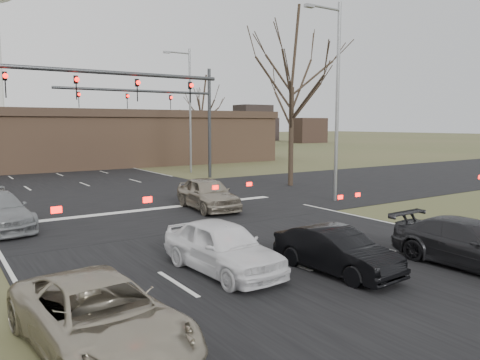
{
  "coord_description": "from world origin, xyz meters",
  "views": [
    {
      "loc": [
        -8.46,
        -7.26,
        4.0
      ],
      "look_at": [
        0.76,
        6.57,
        2.0
      ],
      "focal_mm": 35.0,
      "sensor_mm": 36.0,
      "label": 1
    }
  ],
  "objects_px": {
    "car_white_sedan": "(222,246)",
    "mast_arm_near": "(23,96)",
    "mast_arm_far": "(175,109)",
    "streetlight_right_far": "(188,104)",
    "building": "(63,138)",
    "car_silver_suv": "(99,316)",
    "car_charcoal_sedan": "(472,244)",
    "streetlight_right_near": "(335,92)",
    "car_silver_ahead": "(208,194)",
    "car_black_hatch": "(336,251)"
  },
  "relations": [
    {
      "from": "mast_arm_far",
      "to": "car_silver_suv",
      "type": "xyz_separation_m",
      "value": [
        -12.35,
        -22.36,
        -4.37
      ]
    },
    {
      "from": "car_white_sedan",
      "to": "car_charcoal_sedan",
      "type": "height_order",
      "value": "car_white_sedan"
    },
    {
      "from": "mast_arm_near",
      "to": "car_charcoal_sedan",
      "type": "height_order",
      "value": "mast_arm_near"
    },
    {
      "from": "mast_arm_far",
      "to": "car_black_hatch",
      "type": "height_order",
      "value": "mast_arm_far"
    },
    {
      "from": "streetlight_right_near",
      "to": "car_silver_suv",
      "type": "height_order",
      "value": "streetlight_right_near"
    },
    {
      "from": "car_white_sedan",
      "to": "streetlight_right_near",
      "type": "bearing_deg",
      "value": 28.83
    },
    {
      "from": "car_white_sedan",
      "to": "car_charcoal_sedan",
      "type": "distance_m",
      "value": 6.98
    },
    {
      "from": "car_silver_suv",
      "to": "mast_arm_far",
      "type": "bearing_deg",
      "value": 56.1
    },
    {
      "from": "car_charcoal_sedan",
      "to": "car_silver_ahead",
      "type": "distance_m",
      "value": 11.97
    },
    {
      "from": "car_white_sedan",
      "to": "car_charcoal_sedan",
      "type": "xyz_separation_m",
      "value": [
        6.03,
        -3.51,
        -0.05
      ]
    },
    {
      "from": "mast_arm_far",
      "to": "car_black_hatch",
      "type": "xyz_separation_m",
      "value": [
        -5.68,
        -21.5,
        -4.41
      ]
    },
    {
      "from": "streetlight_right_far",
      "to": "mast_arm_far",
      "type": "bearing_deg",
      "value": -128.11
    },
    {
      "from": "car_white_sedan",
      "to": "car_charcoal_sedan",
      "type": "relative_size",
      "value": 0.92
    },
    {
      "from": "streetlight_right_near",
      "to": "streetlight_right_far",
      "type": "relative_size",
      "value": 1.0
    },
    {
      "from": "mast_arm_far",
      "to": "car_silver_suv",
      "type": "bearing_deg",
      "value": -118.91
    },
    {
      "from": "building",
      "to": "car_black_hatch",
      "type": "height_order",
      "value": "building"
    },
    {
      "from": "mast_arm_near",
      "to": "car_silver_suv",
      "type": "distance_m",
      "value": 13.16
    },
    {
      "from": "building",
      "to": "car_white_sedan",
      "type": "height_order",
      "value": "building"
    },
    {
      "from": "building",
      "to": "car_silver_suv",
      "type": "bearing_deg",
      "value": -102.32
    },
    {
      "from": "mast_arm_far",
      "to": "car_silver_ahead",
      "type": "xyz_separation_m",
      "value": [
        -3.9,
        -11.42,
        -4.26
      ]
    },
    {
      "from": "streetlight_right_near",
      "to": "building",
      "type": "bearing_deg",
      "value": 103.69
    },
    {
      "from": "mast_arm_far",
      "to": "streetlight_right_far",
      "type": "height_order",
      "value": "streetlight_right_far"
    },
    {
      "from": "car_white_sedan",
      "to": "mast_arm_far",
      "type": "bearing_deg",
      "value": 64.37
    },
    {
      "from": "mast_arm_far",
      "to": "car_silver_ahead",
      "type": "bearing_deg",
      "value": -108.85
    },
    {
      "from": "mast_arm_near",
      "to": "streetlight_right_far",
      "type": "height_order",
      "value": "streetlight_right_far"
    },
    {
      "from": "streetlight_right_far",
      "to": "car_white_sedan",
      "type": "height_order",
      "value": "streetlight_right_far"
    },
    {
      "from": "car_silver_suv",
      "to": "building",
      "type": "bearing_deg",
      "value": 72.68
    },
    {
      "from": "mast_arm_near",
      "to": "streetlight_right_near",
      "type": "height_order",
      "value": "streetlight_right_near"
    },
    {
      "from": "car_white_sedan",
      "to": "mast_arm_near",
      "type": "bearing_deg",
      "value": 105.13
    },
    {
      "from": "car_silver_ahead",
      "to": "mast_arm_near",
      "type": "bearing_deg",
      "value": 175.61
    },
    {
      "from": "car_silver_suv",
      "to": "car_white_sedan",
      "type": "bearing_deg",
      "value": 27.25
    },
    {
      "from": "car_charcoal_sedan",
      "to": "building",
      "type": "bearing_deg",
      "value": 91.13
    },
    {
      "from": "car_white_sedan",
      "to": "car_silver_ahead",
      "type": "xyz_separation_m",
      "value": [
        4.32,
        8.33,
        0.04
      ]
    },
    {
      "from": "streetlight_right_far",
      "to": "car_charcoal_sedan",
      "type": "bearing_deg",
      "value": -101.04
    },
    {
      "from": "streetlight_right_near",
      "to": "car_white_sedan",
      "type": "relative_size",
      "value": 2.4
    },
    {
      "from": "streetlight_right_near",
      "to": "car_silver_ahead",
      "type": "relative_size",
      "value": 2.26
    },
    {
      "from": "mast_arm_far",
      "to": "streetlight_right_near",
      "type": "height_order",
      "value": "streetlight_right_near"
    },
    {
      "from": "car_black_hatch",
      "to": "car_white_sedan",
      "type": "bearing_deg",
      "value": 141.83
    },
    {
      "from": "car_silver_suv",
      "to": "car_white_sedan",
      "type": "relative_size",
      "value": 1.11
    },
    {
      "from": "mast_arm_far",
      "to": "car_charcoal_sedan",
      "type": "height_order",
      "value": "mast_arm_far"
    },
    {
      "from": "car_silver_suv",
      "to": "car_silver_ahead",
      "type": "height_order",
      "value": "car_silver_ahead"
    },
    {
      "from": "mast_arm_far",
      "to": "streetlight_right_far",
      "type": "relative_size",
      "value": 1.11
    },
    {
      "from": "streetlight_right_far",
      "to": "car_silver_ahead",
      "type": "height_order",
      "value": "streetlight_right_far"
    },
    {
      "from": "building",
      "to": "streetlight_right_near",
      "type": "xyz_separation_m",
      "value": [
        6.82,
        -28.0,
        2.92
      ]
    },
    {
      "from": "mast_arm_near",
      "to": "streetlight_right_near",
      "type": "bearing_deg",
      "value": -12.05
    },
    {
      "from": "mast_arm_near",
      "to": "car_black_hatch",
      "type": "bearing_deg",
      "value": -63.51
    },
    {
      "from": "streetlight_right_near",
      "to": "car_black_hatch",
      "type": "distance_m",
      "value": 12.89
    },
    {
      "from": "streetlight_right_near",
      "to": "car_silver_ahead",
      "type": "bearing_deg",
      "value": 166.37
    },
    {
      "from": "car_silver_suv",
      "to": "car_charcoal_sedan",
      "type": "distance_m",
      "value": 10.2
    },
    {
      "from": "streetlight_right_far",
      "to": "car_silver_ahead",
      "type": "relative_size",
      "value": 2.26
    }
  ]
}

